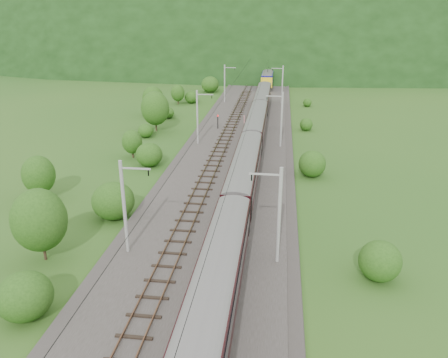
# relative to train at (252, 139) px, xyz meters

# --- Properties ---
(ground) EXTENTS (600.00, 600.00, 0.00)m
(ground) POSITION_rel_train_xyz_m (-2.40, -24.45, -3.35)
(ground) COLOR #235019
(ground) RESTS_ON ground
(railbed) EXTENTS (14.00, 220.00, 0.30)m
(railbed) POSITION_rel_train_xyz_m (-2.40, -14.45, -3.20)
(railbed) COLOR #38332D
(railbed) RESTS_ON ground
(track_left) EXTENTS (2.40, 220.00, 0.27)m
(track_left) POSITION_rel_train_xyz_m (-4.80, -14.45, -2.98)
(track_left) COLOR brown
(track_left) RESTS_ON railbed
(track_right) EXTENTS (2.40, 220.00, 0.27)m
(track_right) POSITION_rel_train_xyz_m (0.00, -14.45, -2.98)
(track_right) COLOR brown
(track_right) RESTS_ON railbed
(catenary_left) EXTENTS (2.54, 192.28, 8.00)m
(catenary_left) POSITION_rel_train_xyz_m (-8.52, 7.55, 1.15)
(catenary_left) COLOR gray
(catenary_left) RESTS_ON railbed
(catenary_right) EXTENTS (2.54, 192.28, 8.00)m
(catenary_right) POSITION_rel_train_xyz_m (3.72, 7.55, 1.15)
(catenary_right) COLOR gray
(catenary_right) RESTS_ON railbed
(overhead_wires) EXTENTS (4.83, 198.00, 0.03)m
(overhead_wires) POSITION_rel_train_xyz_m (-2.40, -14.45, 3.75)
(overhead_wires) COLOR black
(overhead_wires) RESTS_ON ground
(mountain_main) EXTENTS (504.00, 360.00, 244.00)m
(mountain_main) POSITION_rel_train_xyz_m (-2.40, 235.55, -3.35)
(mountain_main) COLOR black
(mountain_main) RESTS_ON ground
(mountain_ridge) EXTENTS (336.00, 280.00, 132.00)m
(mountain_ridge) POSITION_rel_train_xyz_m (-122.40, 275.55, -3.35)
(mountain_ridge) COLOR black
(mountain_ridge) RESTS_ON ground
(train) EXTENTS (2.80, 133.00, 4.86)m
(train) POSITION_rel_train_xyz_m (0.00, 0.00, 0.00)
(train) COLOR black
(train) RESTS_ON ground
(hazard_post_near) EXTENTS (0.16, 0.16, 1.47)m
(hazard_post_near) POSITION_rel_train_xyz_m (-2.69, 20.98, -2.31)
(hazard_post_near) COLOR red
(hazard_post_near) RESTS_ON railbed
(hazard_post_far) EXTENTS (0.15, 0.15, 1.43)m
(hazard_post_far) POSITION_rel_train_xyz_m (-1.94, 1.29, -2.33)
(hazard_post_far) COLOR red
(hazard_post_far) RESTS_ON railbed
(signal) EXTENTS (0.26, 0.26, 2.35)m
(signal) POSITION_rel_train_xyz_m (-6.84, 16.60, -1.67)
(signal) COLOR black
(signal) RESTS_ON railbed
(vegetation_left) EXTENTS (13.22, 144.45, 6.72)m
(vegetation_left) POSITION_rel_train_xyz_m (-16.23, -6.36, -0.77)
(vegetation_left) COLOR #204713
(vegetation_left) RESTS_ON ground
(vegetation_right) EXTENTS (6.98, 104.70, 2.97)m
(vegetation_right) POSITION_rel_train_xyz_m (9.14, -15.56, -2.07)
(vegetation_right) COLOR #204713
(vegetation_right) RESTS_ON ground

